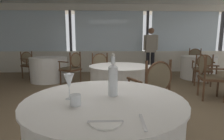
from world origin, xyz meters
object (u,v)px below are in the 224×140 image
object	(u,v)px
dining_chair_0_1	(29,62)
dining_chair_2_0	(102,69)
water_bottle	(113,79)
diner_person_0	(151,48)
dining_chair_1_0	(195,59)
dining_chair_1_1	(203,67)
dining_chair_0_0	(73,66)
water_tumbler	(75,100)
dining_chair_2_1	(153,88)
dining_chair_3_1	(208,73)
wine_glass	(69,82)
side_plate	(105,122)

from	to	relation	value
dining_chair_0_1	dining_chair_2_0	xyz separation A→B (m)	(2.51, -1.63, 0.01)
water_bottle	diner_person_0	xyz separation A→B (m)	(1.58, 4.86, 0.09)
dining_chair_1_0	dining_chair_1_1	world-z (taller)	dining_chair_1_0
dining_chair_0_0	dining_chair_1_0	world-z (taller)	dining_chair_1_0
water_tumbler	dining_chair_1_1	size ratio (longest dim) A/B	0.09
dining_chair_1_1	dining_chair_2_1	xyz separation A→B (m)	(-2.04, -2.28, 0.04)
dining_chair_1_1	dining_chair_2_1	distance (m)	3.06
dining_chair_0_1	dining_chair_1_0	world-z (taller)	dining_chair_1_0
water_tumbler	dining_chair_2_1	bearing A→B (deg)	52.75
dining_chair_2_0	diner_person_0	size ratio (longest dim) A/B	0.54
water_bottle	dining_chair_3_1	bearing A→B (deg)	44.80
dining_chair_2_0	diner_person_0	bearing A→B (deg)	116.50
water_bottle	dining_chair_2_1	bearing A→B (deg)	57.20
wine_glass	dining_chair_2_0	size ratio (longest dim) A/B	0.22
dining_chair_2_1	dining_chair_1_0	bearing A→B (deg)	-56.15
water_tumbler	dining_chair_3_1	world-z (taller)	dining_chair_3_1
dining_chair_0_1	dining_chair_1_0	distance (m)	6.08
dining_chair_0_0	dining_chair_2_0	size ratio (longest dim) A/B	1.00
dining_chair_0_0	dining_chair_0_1	distance (m)	1.99
side_plate	dining_chair_0_0	xyz separation A→B (m)	(-0.94, 3.92, -0.21)
wine_glass	dining_chair_1_1	distance (m)	4.49
side_plate	dining_chair_1_1	xyz separation A→B (m)	(2.72, 3.73, -0.23)
water_bottle	wine_glass	size ratio (longest dim) A/B	1.75
dining_chair_3_1	dining_chair_0_1	bearing A→B (deg)	167.80
water_bottle	dining_chair_2_0	distance (m)	2.89
dining_chair_0_1	dining_chair_1_1	xyz separation A→B (m)	(5.33, -1.26, -0.01)
side_plate	dining_chair_0_1	bearing A→B (deg)	117.60
wine_glass	diner_person_0	bearing A→B (deg)	68.65
dining_chair_0_0	dining_chair_2_1	size ratio (longest dim) A/B	0.97
side_plate	diner_person_0	distance (m)	5.62
dining_chair_0_0	dining_chair_3_1	bearing A→B (deg)	-170.51
dining_chair_1_0	dining_chair_3_1	size ratio (longest dim) A/B	1.02
water_bottle	side_plate	bearing A→B (deg)	-97.08
dining_chair_1_0	diner_person_0	size ratio (longest dim) A/B	0.57
dining_chair_1_0	dining_chair_3_1	distance (m)	3.24
dining_chair_2_1	dining_chair_0_0	bearing A→B (deg)	10.99
wine_glass	dining_chair_0_1	distance (m)	5.15
side_plate	dining_chair_1_0	xyz separation A→B (m)	(3.44, 5.57, -0.18)
water_bottle	dining_chair_0_1	bearing A→B (deg)	120.78
dining_chair_0_1	water_tumbler	bearing A→B (deg)	-30.32
side_plate	dining_chair_1_0	size ratio (longest dim) A/B	0.18
dining_chair_1_0	diner_person_0	distance (m)	1.86
dining_chair_2_1	diner_person_0	size ratio (longest dim) A/B	0.56
dining_chair_1_1	diner_person_0	world-z (taller)	diner_person_0
water_tumbler	dining_chair_1_0	xyz separation A→B (m)	(3.66, 5.28, -0.22)
water_bottle	dining_chair_1_0	xyz separation A→B (m)	(3.38, 5.06, -0.33)
dining_chair_0_0	dining_chair_1_1	size ratio (longest dim) A/B	1.06
dining_chair_2_1	water_tumbler	bearing A→B (deg)	120.56
dining_chair_1_0	dining_chair_2_0	xyz separation A→B (m)	(-3.55, -2.20, -0.03)
dining_chair_0_0	diner_person_0	xyz separation A→B (m)	(2.58, 1.44, 0.44)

